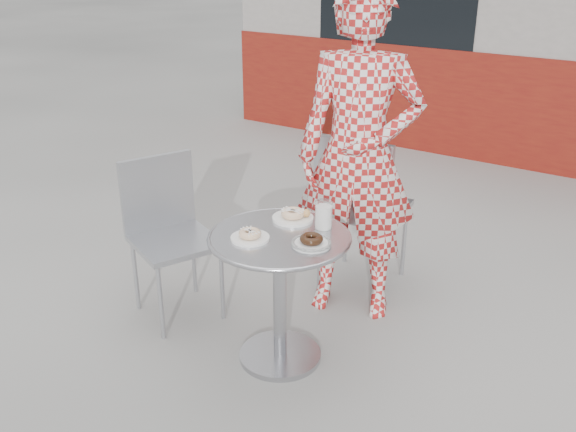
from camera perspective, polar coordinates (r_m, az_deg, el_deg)
The scene contains 9 objects.
ground at distance 3.29m, azimuth -0.06°, elevation -12.58°, with size 60.00×60.00×0.00m, color #A4A19C.
bistro_table at distance 3.03m, azimuth -0.75°, elevation -4.57°, with size 0.67×0.67×0.68m.
chair_far at distance 3.84m, azimuth 6.61°, elevation -2.00°, with size 0.50×0.50×0.95m.
chair_left at distance 3.57m, azimuth -9.88°, elevation -4.74°, with size 0.55×0.54×0.87m.
seated_person at distance 3.37m, azimuth 6.32°, elevation 5.29°, with size 0.65×0.43×1.78m, color #A81A19.
plate_far at distance 3.11m, azimuth 0.51°, elevation 0.05°, with size 0.20×0.20×0.05m.
plate_near at distance 2.91m, azimuth -3.40°, elevation -1.75°, with size 0.18×0.18×0.05m.
plate_checker at distance 2.86m, azimuth 2.09°, elevation -2.30°, with size 0.18×0.18×0.05m.
milk_cup at distance 3.01m, azimuth 3.18°, elevation 0.02°, with size 0.08×0.08×0.13m.
Camera 1 is at (1.48, -2.21, 1.93)m, focal length 40.00 mm.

